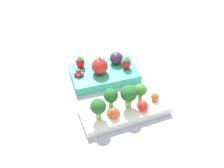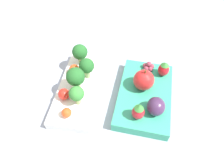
{
  "view_description": "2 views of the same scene",
  "coord_description": "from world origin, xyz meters",
  "px_view_note": "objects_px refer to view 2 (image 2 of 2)",
  "views": [
    {
      "loc": [
        0.18,
        0.48,
        0.47
      ],
      "look_at": [
        0.0,
        -0.01,
        0.04
      ],
      "focal_mm": 40.0,
      "sensor_mm": 36.0,
      "label": 1
    },
    {
      "loc": [
        -0.28,
        -0.05,
        0.39
      ],
      "look_at": [
        0.0,
        -0.01,
        0.04
      ],
      "focal_mm": 32.0,
      "sensor_mm": 36.0,
      "label": 2
    }
  ],
  "objects_px": {
    "broccoli_floret_0": "(77,94)",
    "broccoli_floret_3": "(87,66)",
    "apple": "(144,80)",
    "strawberry_1": "(164,69)",
    "broccoli_floret_2": "(80,53)",
    "grape_cluster": "(148,66)",
    "strawberry_0": "(138,112)",
    "broccoli_floret_1": "(76,77)",
    "plum": "(156,106)",
    "bento_box_fruit": "(145,94)",
    "bento_box_savoury": "(81,87)",
    "cherry_tomato_2": "(64,94)",
    "cherry_tomato_0": "(74,70)",
    "cherry_tomato_1": "(66,113)"
  },
  "relations": [
    {
      "from": "bento_box_fruit",
      "to": "broccoli_floret_0",
      "type": "height_order",
      "value": "broccoli_floret_0"
    },
    {
      "from": "broccoli_floret_0",
      "to": "grape_cluster",
      "type": "height_order",
      "value": "broccoli_floret_0"
    },
    {
      "from": "broccoli_floret_1",
      "to": "strawberry_1",
      "type": "bearing_deg",
      "value": -69.6
    },
    {
      "from": "bento_box_fruit",
      "to": "grape_cluster",
      "type": "height_order",
      "value": "grape_cluster"
    },
    {
      "from": "cherry_tomato_0",
      "to": "grape_cluster",
      "type": "xyz_separation_m",
      "value": [
        0.04,
        -0.18,
        -0.0
      ]
    },
    {
      "from": "apple",
      "to": "strawberry_1",
      "type": "relative_size",
      "value": 1.38
    },
    {
      "from": "broccoli_floret_0",
      "to": "broccoli_floret_3",
      "type": "bearing_deg",
      "value": -2.06
    },
    {
      "from": "broccoli_floret_2",
      "to": "bento_box_fruit",
      "type": "bearing_deg",
      "value": -111.85
    },
    {
      "from": "broccoli_floret_0",
      "to": "plum",
      "type": "relative_size",
      "value": 1.21
    },
    {
      "from": "strawberry_1",
      "to": "strawberry_0",
      "type": "bearing_deg",
      "value": 158.21
    },
    {
      "from": "broccoli_floret_1",
      "to": "strawberry_0",
      "type": "distance_m",
      "value": 0.15
    },
    {
      "from": "cherry_tomato_0",
      "to": "plum",
      "type": "relative_size",
      "value": 0.64
    },
    {
      "from": "broccoli_floret_0",
      "to": "apple",
      "type": "xyz_separation_m",
      "value": [
        0.06,
        -0.14,
        -0.0
      ]
    },
    {
      "from": "strawberry_0",
      "to": "broccoli_floret_1",
      "type": "bearing_deg",
      "value": 68.92
    },
    {
      "from": "grape_cluster",
      "to": "broccoli_floret_3",
      "type": "bearing_deg",
      "value": 107.26
    },
    {
      "from": "broccoli_floret_2",
      "to": "apple",
      "type": "xyz_separation_m",
      "value": [
        -0.06,
        -0.16,
        -0.01
      ]
    },
    {
      "from": "strawberry_0",
      "to": "grape_cluster",
      "type": "height_order",
      "value": "strawberry_0"
    },
    {
      "from": "bento_box_savoury",
      "to": "broccoli_floret_0",
      "type": "xyz_separation_m",
      "value": [
        -0.05,
        -0.01,
        0.04
      ]
    },
    {
      "from": "strawberry_0",
      "to": "bento_box_savoury",
      "type": "bearing_deg",
      "value": 63.96
    },
    {
      "from": "strawberry_0",
      "to": "plum",
      "type": "relative_size",
      "value": 0.98
    },
    {
      "from": "cherry_tomato_2",
      "to": "apple",
      "type": "xyz_separation_m",
      "value": [
        0.06,
        -0.17,
        0.02
      ]
    },
    {
      "from": "bento_box_savoury",
      "to": "apple",
      "type": "height_order",
      "value": "apple"
    },
    {
      "from": "broccoli_floret_0",
      "to": "cherry_tomato_1",
      "type": "height_order",
      "value": "broccoli_floret_0"
    },
    {
      "from": "strawberry_0",
      "to": "cherry_tomato_1",
      "type": "bearing_deg",
      "value": 96.98
    },
    {
      "from": "bento_box_savoury",
      "to": "broccoli_floret_1",
      "type": "height_order",
      "value": "broccoli_floret_1"
    },
    {
      "from": "plum",
      "to": "grape_cluster",
      "type": "distance_m",
      "value": 0.12
    },
    {
      "from": "cherry_tomato_0",
      "to": "cherry_tomato_1",
      "type": "distance_m",
      "value": 0.12
    },
    {
      "from": "bento_box_fruit",
      "to": "grape_cluster",
      "type": "xyz_separation_m",
      "value": [
        0.07,
        -0.0,
        0.02
      ]
    },
    {
      "from": "bento_box_fruit",
      "to": "bento_box_savoury",
      "type": "bearing_deg",
      "value": 90.19
    },
    {
      "from": "plum",
      "to": "apple",
      "type": "bearing_deg",
      "value": 25.34
    },
    {
      "from": "bento_box_savoury",
      "to": "apple",
      "type": "xyz_separation_m",
      "value": [
        0.01,
        -0.15,
        0.04
      ]
    },
    {
      "from": "grape_cluster",
      "to": "strawberry_0",
      "type": "bearing_deg",
      "value": 173.69
    },
    {
      "from": "strawberry_0",
      "to": "bento_box_fruit",
      "type": "bearing_deg",
      "value": -10.16
    },
    {
      "from": "broccoli_floret_0",
      "to": "broccoli_floret_2",
      "type": "bearing_deg",
      "value": 11.27
    },
    {
      "from": "bento_box_savoury",
      "to": "broccoli_floret_1",
      "type": "distance_m",
      "value": 0.05
    },
    {
      "from": "bento_box_savoury",
      "to": "strawberry_1",
      "type": "distance_m",
      "value": 0.2
    },
    {
      "from": "broccoli_floret_2",
      "to": "grape_cluster",
      "type": "relative_size",
      "value": 1.96
    },
    {
      "from": "cherry_tomato_1",
      "to": "grape_cluster",
      "type": "bearing_deg",
      "value": -45.55
    },
    {
      "from": "bento_box_fruit",
      "to": "cherry_tomato_0",
      "type": "xyz_separation_m",
      "value": [
        0.03,
        0.18,
        0.02
      ]
    },
    {
      "from": "bento_box_savoury",
      "to": "grape_cluster",
      "type": "distance_m",
      "value": 0.18
    },
    {
      "from": "broccoli_floret_1",
      "to": "cherry_tomato_2",
      "type": "height_order",
      "value": "broccoli_floret_1"
    },
    {
      "from": "grape_cluster",
      "to": "broccoli_floret_0",
      "type": "bearing_deg",
      "value": 130.04
    },
    {
      "from": "broccoli_floret_0",
      "to": "broccoli_floret_3",
      "type": "relative_size",
      "value": 0.91
    },
    {
      "from": "cherry_tomato_0",
      "to": "grape_cluster",
      "type": "distance_m",
      "value": 0.18
    },
    {
      "from": "cherry_tomato_0",
      "to": "cherry_tomato_2",
      "type": "distance_m",
      "value": 0.08
    },
    {
      "from": "apple",
      "to": "strawberry_1",
      "type": "height_order",
      "value": "apple"
    },
    {
      "from": "broccoli_floret_3",
      "to": "broccoli_floret_0",
      "type": "bearing_deg",
      "value": 177.94
    },
    {
      "from": "strawberry_1",
      "to": "plum",
      "type": "xyz_separation_m",
      "value": [
        -0.11,
        0.02,
        -0.0
      ]
    },
    {
      "from": "bento_box_fruit",
      "to": "strawberry_0",
      "type": "bearing_deg",
      "value": 169.84
    },
    {
      "from": "bento_box_savoury",
      "to": "cherry_tomato_1",
      "type": "bearing_deg",
      "value": 176.96
    }
  ]
}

